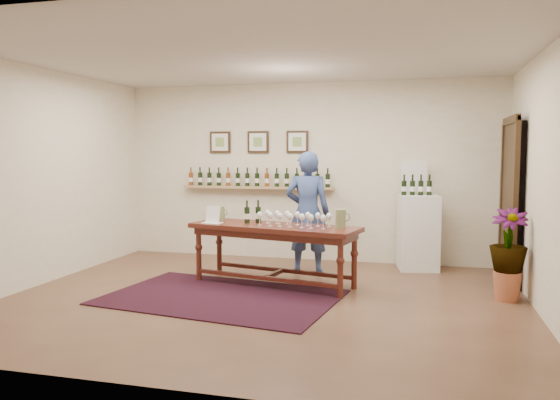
% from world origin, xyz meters
% --- Properties ---
extents(ground, '(6.00, 6.00, 0.00)m').
position_xyz_m(ground, '(0.00, 0.00, 0.00)').
color(ground, '#523624').
rests_on(ground, ground).
extents(room_shell, '(6.00, 6.00, 6.00)m').
position_xyz_m(room_shell, '(2.11, 1.86, 1.12)').
color(room_shell, '#F3E7CE').
rests_on(room_shell, ground).
extents(rug, '(2.88, 2.12, 0.01)m').
position_xyz_m(rug, '(-0.50, -0.04, 0.01)').
color(rug, '#3F0C0B').
rests_on(rug, ground).
extents(tasting_table, '(2.30, 1.14, 0.78)m').
position_xyz_m(tasting_table, '(-0.06, 0.73, 0.66)').
color(tasting_table, '#401410').
rests_on(tasting_table, ground).
extents(table_glasses, '(1.36, 0.52, 0.18)m').
position_xyz_m(table_glasses, '(0.21, 0.70, 0.87)').
color(table_glasses, white).
rests_on(table_glasses, tasting_table).
extents(table_bottles, '(0.31, 0.19, 0.31)m').
position_xyz_m(table_bottles, '(-0.39, 0.87, 0.94)').
color(table_bottles, black).
rests_on(table_bottles, tasting_table).
extents(pitcher_left, '(0.15, 0.15, 0.19)m').
position_xyz_m(pitcher_left, '(-0.89, 1.00, 0.88)').
color(pitcher_left, olive).
rests_on(pitcher_left, tasting_table).
extents(pitcher_right, '(0.17, 0.17, 0.23)m').
position_xyz_m(pitcher_right, '(0.81, 0.66, 0.90)').
color(pitcher_right, olive).
rests_on(pitcher_right, tasting_table).
extents(menu_card, '(0.27, 0.22, 0.22)m').
position_xyz_m(menu_card, '(-0.90, 0.74, 0.89)').
color(menu_card, white).
rests_on(menu_card, tasting_table).
extents(display_pedestal, '(0.64, 0.64, 1.10)m').
position_xyz_m(display_pedestal, '(1.73, 2.18, 0.55)').
color(display_pedestal, white).
rests_on(display_pedestal, ground).
extents(pedestal_bottles, '(0.34, 0.15, 0.33)m').
position_xyz_m(pedestal_bottles, '(1.70, 2.13, 1.26)').
color(pedestal_bottles, black).
rests_on(pedestal_bottles, display_pedestal).
extents(info_sign, '(0.37, 0.08, 0.51)m').
position_xyz_m(info_sign, '(1.66, 2.30, 1.35)').
color(info_sign, white).
rests_on(info_sign, display_pedestal).
extents(potted_plant, '(0.53, 0.53, 0.93)m').
position_xyz_m(potted_plant, '(2.75, 0.67, 0.54)').
color(potted_plant, '#AA5938').
rests_on(potted_plant, ground).
extents(person, '(0.66, 0.46, 1.73)m').
position_xyz_m(person, '(0.21, 1.56, 0.87)').
color(person, navy).
rests_on(person, ground).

